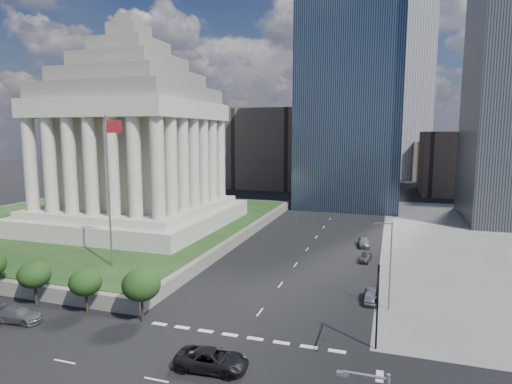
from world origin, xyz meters
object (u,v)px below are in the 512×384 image
at_px(flagpole, 109,183).
at_px(parked_sedan_mid, 366,258).
at_px(traffic_signal_ne, 377,302).
at_px(parked_sedan_near, 371,296).
at_px(war_memorial, 133,123).
at_px(suv_grey, 18,315).
at_px(parked_sedan_far, 364,242).
at_px(pickup_truck, 212,360).
at_px(street_lamp_north, 389,261).

xyz_separation_m(flagpole, parked_sedan_mid, (31.76, 18.87, -12.51)).
xyz_separation_m(traffic_signal_ne, parked_sedan_near, (-1.00, 13.08, -4.52)).
distance_m(flagpole, parked_sedan_near, 35.66).
distance_m(flagpole, parked_sedan_mid, 39.01).
distance_m(war_memorial, parked_sedan_mid, 48.87).
xyz_separation_m(suv_grey, parked_sedan_near, (34.86, 16.82, -0.03)).
bearing_deg(traffic_signal_ne, suv_grey, -174.04).
distance_m(flagpole, suv_grey, 18.77).
bearing_deg(flagpole, parked_sedan_far, 42.14).
xyz_separation_m(flagpole, suv_grey, (-1.53, -14.05, -12.35)).
bearing_deg(pickup_truck, suv_grey, 80.67).
relative_size(suv_grey, parked_sedan_mid, 1.43).
bearing_deg(street_lamp_north, flagpole, -178.37).
xyz_separation_m(pickup_truck, suv_grey, (-22.99, 2.15, -0.09)).
bearing_deg(pickup_truck, street_lamp_north, -42.51).
xyz_separation_m(traffic_signal_ne, pickup_truck, (-12.87, -5.90, -4.39)).
bearing_deg(parked_sedan_far, flagpole, -146.24).
relative_size(flagpole, parked_sedan_mid, 5.43).
bearing_deg(pickup_truck, flagpole, 48.96).
height_order(flagpole, parked_sedan_mid, flagpole).
xyz_separation_m(traffic_signal_ne, parked_sedan_mid, (-2.57, 29.18, -4.64)).
distance_m(street_lamp_north, parked_sedan_mid, 18.88).
bearing_deg(flagpole, traffic_signal_ne, -16.71).
bearing_deg(parked_sedan_far, pickup_truck, -110.38).
distance_m(war_memorial, street_lamp_north, 54.92).
height_order(war_memorial, suv_grey, war_memorial).
xyz_separation_m(war_memorial, traffic_signal_ne, (46.50, -34.30, -16.15)).
bearing_deg(war_memorial, street_lamp_north, -25.92).
bearing_deg(parked_sedan_near, pickup_truck, -125.27).
height_order(flagpole, street_lamp_north, flagpole).
bearing_deg(street_lamp_north, parked_sedan_mid, 100.76).
relative_size(street_lamp_north, pickup_truck, 1.62).
distance_m(pickup_truck, suv_grey, 23.09).
height_order(war_memorial, parked_sedan_mid, war_memorial).
bearing_deg(parked_sedan_far, traffic_signal_ne, -93.14).
height_order(street_lamp_north, parked_sedan_near, street_lamp_north).
bearing_deg(parked_sedan_mid, war_memorial, -179.49).
bearing_deg(flagpole, pickup_truck, -37.06).
bearing_deg(traffic_signal_ne, street_lamp_north, 85.81).
bearing_deg(parked_sedan_mid, parked_sedan_near, -77.28).
bearing_deg(parked_sedan_near, flagpole, -178.48).
xyz_separation_m(traffic_signal_ne, street_lamp_north, (0.83, 11.30, 0.41)).
xyz_separation_m(war_memorial, pickup_truck, (33.63, -40.20, -20.54)).
distance_m(flagpole, pickup_truck, 29.55).
bearing_deg(parked_sedan_mid, pickup_truck, -99.21).
bearing_deg(suv_grey, street_lamp_north, -71.91).
xyz_separation_m(pickup_truck, parked_sedan_near, (11.87, 18.97, -0.12)).
bearing_deg(parked_sedan_near, war_memorial, 151.75).
xyz_separation_m(flagpole, traffic_signal_ne, (34.33, -10.30, -7.86)).
bearing_deg(parked_sedan_far, parked_sedan_mid, -92.48).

